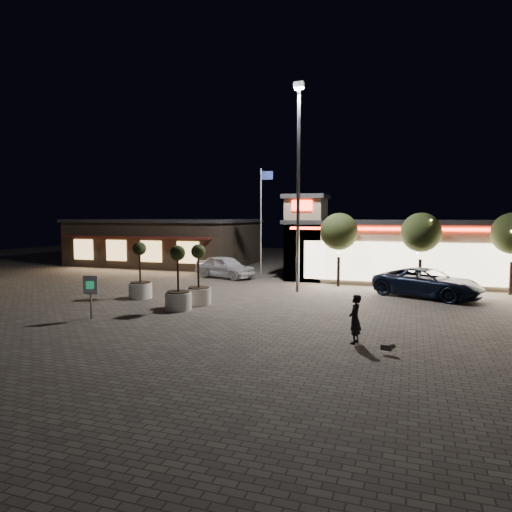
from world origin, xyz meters
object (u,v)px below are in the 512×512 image
(pickup_truck, at_px, (427,283))
(planter_mid, at_px, (178,290))
(valet_sign, at_px, (91,289))
(planter_left, at_px, (140,281))
(white_sedan, at_px, (225,267))
(pedestrian, at_px, (355,319))

(pickup_truck, height_order, planter_mid, planter_mid)
(pickup_truck, height_order, valet_sign, valet_sign)
(pickup_truck, bearing_deg, planter_mid, 147.97)
(pickup_truck, bearing_deg, planter_left, 134.48)
(pickup_truck, bearing_deg, white_sedan, 99.08)
(white_sedan, xyz_separation_m, planter_left, (-1.18, -9.36, 0.15))
(white_sedan, height_order, valet_sign, valet_sign)
(pickup_truck, xyz_separation_m, pedestrian, (-2.72, -10.93, 0.06))
(pickup_truck, height_order, planter_left, planter_left)
(pickup_truck, relative_size, white_sedan, 1.22)
(planter_mid, relative_size, valet_sign, 1.63)
(white_sedan, bearing_deg, valet_sign, -162.63)
(white_sedan, height_order, pedestrian, pedestrian)
(valet_sign, bearing_deg, planter_mid, 48.86)
(pedestrian, bearing_deg, valet_sign, -80.82)
(white_sedan, distance_m, pedestrian, 18.55)
(pickup_truck, xyz_separation_m, valet_sign, (-14.27, -10.76, 0.54))
(valet_sign, bearing_deg, pedestrian, -0.83)
(planter_left, distance_m, planter_mid, 4.16)
(planter_left, distance_m, valet_sign, 5.31)
(white_sedan, height_order, planter_left, planter_left)
(pedestrian, distance_m, valet_sign, 11.56)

